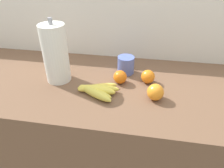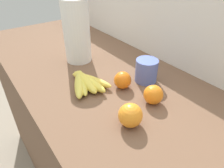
% 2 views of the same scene
% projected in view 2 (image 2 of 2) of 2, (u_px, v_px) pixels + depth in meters
% --- Properties ---
extents(counter, '(1.98, 0.64, 0.94)m').
position_uv_depth(counter, '(115.00, 162.00, 1.05)').
color(counter, brown).
rests_on(counter, ground).
extents(wall_back, '(2.38, 0.06, 1.30)m').
position_uv_depth(wall_back, '(165.00, 110.00, 1.13)').
color(wall_back, silver).
rests_on(wall_back, ground).
extents(banana_bunch, '(0.20, 0.17, 0.04)m').
position_uv_depth(banana_bunch, '(85.00, 82.00, 0.79)').
color(banana_bunch, '#D9C74C').
rests_on(banana_bunch, counter).
extents(orange_far_right, '(0.07, 0.07, 0.07)m').
position_uv_depth(orange_far_right, '(153.00, 95.00, 0.70)').
color(orange_far_right, orange).
rests_on(orange_far_right, counter).
extents(orange_front, '(0.07, 0.07, 0.07)m').
position_uv_depth(orange_front, '(130.00, 115.00, 0.60)').
color(orange_front, orange).
rests_on(orange_front, counter).
extents(orange_center, '(0.07, 0.07, 0.07)m').
position_uv_depth(orange_center, '(123.00, 80.00, 0.77)').
color(orange_center, orange).
rests_on(orange_center, counter).
extents(paper_towel_roll, '(0.12, 0.12, 0.31)m').
position_uv_depth(paper_towel_roll, '(77.00, 31.00, 0.91)').
color(paper_towel_roll, white).
rests_on(paper_towel_roll, counter).
extents(mug, '(0.09, 0.09, 0.09)m').
position_uv_depth(mug, '(146.00, 71.00, 0.81)').
color(mug, '#566BBF').
rests_on(mug, counter).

